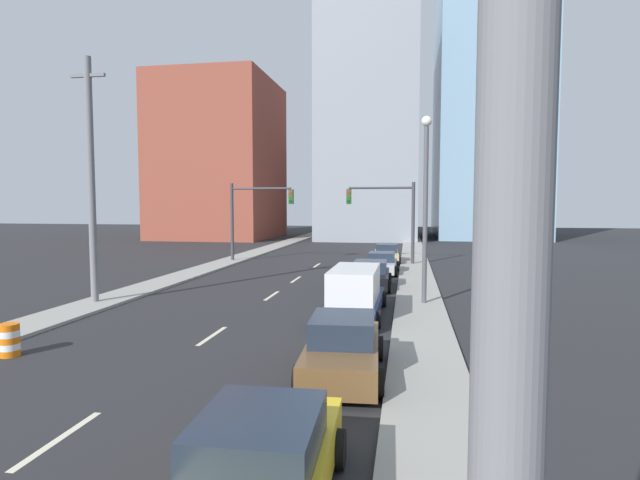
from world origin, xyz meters
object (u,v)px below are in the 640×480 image
object	(u,v)px
utility_pole_right_near	(516,85)
sedan_tan	(386,254)
sedan_black	(370,276)
traffic_signal_right	(393,211)
box_truck_navy	(355,293)
street_lamp	(426,197)
sedan_silver	(382,264)
sedan_brown	(343,348)
sedan_yellow	(259,469)
traffic_signal_left	(250,210)
utility_pole_left_mid	(91,179)
traffic_barrel	(9,340)

from	to	relation	value
utility_pole_right_near	sedan_tan	size ratio (longest dim) A/B	2.15
sedan_black	utility_pole_right_near	bearing A→B (deg)	-85.60
traffic_signal_right	box_truck_navy	xyz separation A→B (m)	(-0.93, -17.11, -3.00)
street_lamp	sedan_silver	distance (m)	10.85
traffic_signal_right	sedan_brown	size ratio (longest dim) A/B	1.30
utility_pole_right_near	sedan_yellow	world-z (taller)	utility_pole_right_near
traffic_signal_left	utility_pole_right_near	size ratio (longest dim) A/B	0.63
traffic_signal_left	sedan_tan	bearing A→B (deg)	6.05
sedan_brown	traffic_signal_left	bearing A→B (deg)	109.76
box_truck_navy	traffic_signal_left	bearing A→B (deg)	120.21
utility_pole_left_mid	sedan_brown	world-z (taller)	utility_pole_left_mid
utility_pole_right_near	street_lamp	bearing A→B (deg)	89.11
traffic_signal_right	sedan_yellow	size ratio (longest dim) A/B	1.29
traffic_signal_right	sedan_silver	world-z (taller)	traffic_signal_right
sedan_yellow	sedan_brown	distance (m)	5.97
sedan_brown	sedan_black	xyz separation A→B (m)	(-0.30, 13.52, -0.05)
utility_pole_right_near	sedan_black	bearing A→B (deg)	95.60
traffic_signal_left	utility_pole_left_mid	world-z (taller)	utility_pole_left_mid
traffic_signal_right	sedan_silver	size ratio (longest dim) A/B	1.41
traffic_barrel	box_truck_navy	xyz separation A→B (m)	(9.34, 6.87, 0.45)
utility_pole_left_mid	traffic_barrel	distance (m)	9.11
sedan_yellow	utility_pole_left_mid	bearing A→B (deg)	129.43
sedan_black	traffic_signal_left	bearing A→B (deg)	132.42
traffic_barrel	box_truck_navy	distance (m)	11.60
traffic_barrel	sedan_silver	distance (m)	21.57
traffic_signal_left	sedan_black	distance (m)	14.71
traffic_signal_left	sedan_black	world-z (taller)	traffic_signal_left
street_lamp	sedan_yellow	world-z (taller)	street_lamp
utility_pole_right_near	sedan_brown	xyz separation A→B (m)	(-2.04, 10.30, -4.20)
box_truck_navy	sedan_silver	bearing A→B (deg)	88.58
sedan_yellow	sedan_silver	xyz separation A→B (m)	(0.42, 25.12, -0.05)
box_truck_navy	sedan_silver	size ratio (longest dim) A/B	1.44
sedan_yellow	sedan_tan	bearing A→B (deg)	87.28
sedan_silver	utility_pole_right_near	bearing A→B (deg)	-84.92
sedan_yellow	sedan_brown	size ratio (longest dim) A/B	1.01
sedan_silver	traffic_signal_left	bearing A→B (deg)	156.16
traffic_signal_left	traffic_signal_right	distance (m)	10.71
street_lamp	sedan_brown	xyz separation A→B (m)	(-2.35, -9.39, -4.03)
traffic_signal_left	utility_pole_left_mid	bearing A→B (deg)	-96.07
traffic_signal_left	sedan_silver	xyz separation A→B (m)	(10.19, -4.74, -3.30)
sedan_yellow	sedan_tan	xyz separation A→B (m)	(0.48, 30.95, -0.02)
utility_pole_right_near	traffic_barrel	distance (m)	16.21
traffic_barrel	sedan_brown	distance (m)	9.74
traffic_signal_left	sedan_yellow	size ratio (longest dim) A/B	1.29
sedan_tan	sedan_brown	bearing A→B (deg)	-92.84
traffic_signal_left	sedan_silver	world-z (taller)	traffic_signal_left
traffic_signal_right	box_truck_navy	world-z (taller)	traffic_signal_right
utility_pole_left_mid	sedan_yellow	distance (m)	18.16
sedan_black	street_lamp	bearing A→B (deg)	-58.64
sedan_yellow	sedan_silver	distance (m)	25.12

